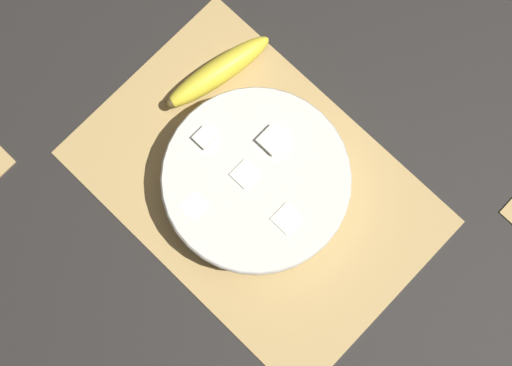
# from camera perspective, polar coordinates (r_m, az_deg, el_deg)

# --- Properties ---
(ground_plane) EXTENTS (6.00, 6.00, 0.00)m
(ground_plane) POSITION_cam_1_polar(r_m,az_deg,el_deg) (1.03, 0.00, -0.34)
(ground_plane) COLOR black
(bamboo_mat_center) EXTENTS (0.50, 0.34, 0.01)m
(bamboo_mat_center) POSITION_cam_1_polar(r_m,az_deg,el_deg) (1.03, 0.00, -0.31)
(bamboo_mat_center) COLOR tan
(bamboo_mat_center) RESTS_ON ground_plane
(fruit_salad_bowl) EXTENTS (0.26, 0.26, 0.07)m
(fruit_salad_bowl) POSITION_cam_1_polar(r_m,az_deg,el_deg) (0.99, -0.02, 0.10)
(fruit_salad_bowl) COLOR silver
(fruit_salad_bowl) RESTS_ON bamboo_mat_center
(whole_banana) EXTENTS (0.07, 0.18, 0.04)m
(whole_banana) POSITION_cam_1_polar(r_m,az_deg,el_deg) (1.05, -3.12, 8.83)
(whole_banana) COLOR yellow
(whole_banana) RESTS_ON bamboo_mat_center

